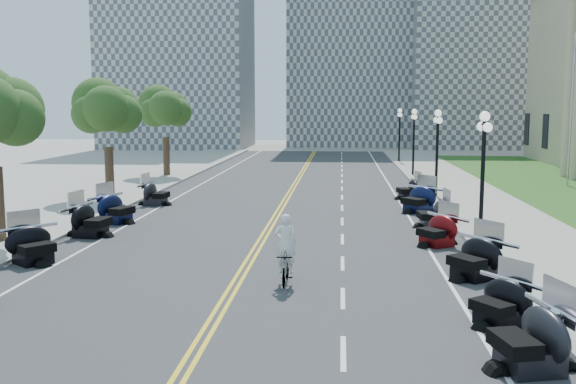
{
  "coord_description": "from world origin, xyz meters",
  "views": [
    {
      "loc": [
        3.1,
        -21.28,
        5.28
      ],
      "look_at": [
        1.08,
        3.18,
        2.0
      ],
      "focal_mm": 40.0,
      "sensor_mm": 36.0,
      "label": 1
    }
  ],
  "objects": [
    {
      "name": "flagpole",
      "position": [
        18.0,
        22.0,
        5.0
      ],
      "size": [
        1.1,
        0.2,
        10.0
      ],
      "primitive_type": null,
      "color": "silver",
      "rests_on": "ground"
    },
    {
      "name": "motorcycle_n_4",
      "position": [
        6.99,
        -5.88,
        0.63
      ],
      "size": [
        2.54,
        2.54,
        1.27
      ],
      "primitive_type": null,
      "rotation": [
        0.0,
        0.0,
        -0.93
      ],
      "color": "black",
      "rests_on": "road"
    },
    {
      "name": "ground",
      "position": [
        0.0,
        0.0,
        0.0
      ],
      "size": [
        160.0,
        160.0,
        0.0
      ],
      "primitive_type": "plane",
      "color": "gray"
    },
    {
      "name": "distant_block_a",
      "position": [
        -18.0,
        62.0,
        13.0
      ],
      "size": [
        18.0,
        14.0,
        26.0
      ],
      "primitive_type": "cube",
      "color": "gray",
      "rests_on": "ground"
    },
    {
      "name": "lane_dash_9",
      "position": [
        3.2,
        12.0,
        0.01
      ],
      "size": [
        0.12,
        2.0,
        0.0
      ],
      "primitive_type": "cube",
      "color": "white",
      "rests_on": "road"
    },
    {
      "name": "motorcycle_n_9",
      "position": [
        6.99,
        15.44,
        0.65
      ],
      "size": [
        2.23,
        2.23,
        1.3
      ],
      "primitive_type": null,
      "rotation": [
        0.0,
        0.0,
        -1.35
      ],
      "color": "black",
      "rests_on": "road"
    },
    {
      "name": "motorcycle_s_5",
      "position": [
        -7.25,
        -0.86,
        0.72
      ],
      "size": [
        2.87,
        2.87,
        1.43
      ],
      "primitive_type": null,
      "rotation": [
        0.0,
        0.0,
        0.9
      ],
      "color": "black",
      "rests_on": "road"
    },
    {
      "name": "motorcycle_n_7",
      "position": [
        7.16,
        6.76,
        0.69
      ],
      "size": [
        2.18,
        2.18,
        1.39
      ],
      "primitive_type": null,
      "rotation": [
        0.0,
        0.0,
        -1.47
      ],
      "color": "black",
      "rests_on": "road"
    },
    {
      "name": "distant_block_c",
      "position": [
        22.0,
        65.0,
        11.0
      ],
      "size": [
        20.0,
        14.0,
        22.0
      ],
      "primitive_type": "cube",
      "color": "gray",
      "rests_on": "ground"
    },
    {
      "name": "motorcycle_n_8",
      "position": [
        6.98,
        10.87,
        0.75
      ],
      "size": [
        3.02,
        3.02,
        1.5
      ],
      "primitive_type": null,
      "rotation": [
        0.0,
        0.0,
        -0.85
      ],
      "color": "black",
      "rests_on": "road"
    },
    {
      "name": "lane_dash_12",
      "position": [
        3.2,
        24.0,
        0.01
      ],
      "size": [
        0.12,
        2.0,
        0.0
      ],
      "primitive_type": "cube",
      "color": "white",
      "rests_on": "road"
    },
    {
      "name": "centerline_yellow_a",
      "position": [
        -0.12,
        10.0,
        0.01
      ],
      "size": [
        0.12,
        90.0,
        0.0
      ],
      "primitive_type": "cube",
      "color": "yellow",
      "rests_on": "road"
    },
    {
      "name": "motorcycle_n_6",
      "position": [
        6.78,
        3.06,
        0.67
      ],
      "size": [
        2.67,
        2.67,
        1.35
      ],
      "primitive_type": null,
      "rotation": [
        0.0,
        0.0,
        -0.98
      ],
      "color": "#590A0C",
      "rests_on": "road"
    },
    {
      "name": "street_lamp_5",
      "position": [
        8.6,
        40.0,
        2.6
      ],
      "size": [
        0.5,
        1.2,
        4.9
      ],
      "primitive_type": null,
      "color": "black",
      "rests_on": "sidewalk_north"
    },
    {
      "name": "lane_dash_5",
      "position": [
        3.2,
        -4.0,
        0.01
      ],
      "size": [
        0.12,
        2.0,
        0.0
      ],
      "primitive_type": "cube",
      "color": "white",
      "rests_on": "road"
    },
    {
      "name": "motorcycle_n_3",
      "position": [
        6.92,
        -8.61,
        0.74
      ],
      "size": [
        2.56,
        2.56,
        1.48
      ],
      "primitive_type": null,
      "rotation": [
        0.0,
        0.0,
        -1.33
      ],
      "color": "black",
      "rests_on": "road"
    },
    {
      "name": "lane_dash_10",
      "position": [
        3.2,
        16.0,
        0.01
      ],
      "size": [
        0.12,
        2.0,
        0.0
      ],
      "primitive_type": "cube",
      "color": "white",
      "rests_on": "road"
    },
    {
      "name": "tree_4",
      "position": [
        -10.0,
        26.0,
        4.75
      ],
      "size": [
        4.8,
        4.8,
        9.2
      ],
      "primitive_type": null,
      "color": "#235619",
      "rests_on": "sidewalk_south"
    },
    {
      "name": "lane_dash_18",
      "position": [
        3.2,
        48.0,
        0.01
      ],
      "size": [
        0.12,
        2.0,
        0.0
      ],
      "primitive_type": "cube",
      "color": "white",
      "rests_on": "road"
    },
    {
      "name": "sidewalk_south",
      "position": [
        -10.5,
        10.0,
        0.07
      ],
      "size": [
        5.0,
        90.0,
        0.15
      ],
      "primitive_type": "cube",
      "color": "#9E9991",
      "rests_on": "ground"
    },
    {
      "name": "cyclist_rider",
      "position": [
        1.49,
        -2.72,
        1.87
      ],
      "size": [
        0.65,
        0.43,
        1.79
      ],
      "primitive_type": "imported",
      "rotation": [
        0.0,
        0.0,
        3.14
      ],
      "color": "white",
      "rests_on": "bicycle"
    },
    {
      "name": "lane_dash_19",
      "position": [
        3.2,
        52.0,
        0.01
      ],
      "size": [
        0.12,
        2.0,
        0.0
      ],
      "primitive_type": "cube",
      "color": "white",
      "rests_on": "road"
    },
    {
      "name": "edge_line_south",
      "position": [
        -6.4,
        10.0,
        0.01
      ],
      "size": [
        0.12,
        90.0,
        0.0
      ],
      "primitive_type": "cube",
      "color": "white",
      "rests_on": "road"
    },
    {
      "name": "lane_dash_4",
      "position": [
        3.2,
        -8.0,
        0.01
      ],
      "size": [
        0.12,
        2.0,
        0.0
      ],
      "primitive_type": "cube",
      "color": "white",
      "rests_on": "road"
    },
    {
      "name": "lane_dash_17",
      "position": [
        3.2,
        44.0,
        0.01
      ],
      "size": [
        0.12,
        2.0,
        0.0
      ],
      "primitive_type": "cube",
      "color": "white",
      "rests_on": "road"
    },
    {
      "name": "lane_dash_7",
      "position": [
        3.2,
        4.0,
        0.01
      ],
      "size": [
        0.12,
        2.0,
        0.0
      ],
      "primitive_type": "cube",
      "color": "white",
      "rests_on": "road"
    },
    {
      "name": "lane_dash_8",
      "position": [
        3.2,
        8.0,
        0.01
      ],
      "size": [
        0.12,
        2.0,
        0.0
      ],
      "primitive_type": "cube",
      "color": "white",
      "rests_on": "road"
    },
    {
      "name": "road",
      "position": [
        0.0,
        10.0,
        0.0
      ],
      "size": [
        16.0,
        90.0,
        0.01
      ],
      "primitive_type": "cube",
      "color": "#333335",
      "rests_on": "ground"
    },
    {
      "name": "bicycle",
      "position": [
        1.49,
        -2.72,
        0.49
      ],
      "size": [
        0.48,
        1.63,
        0.97
      ],
      "primitive_type": "imported",
      "rotation": [
        0.0,
        0.0,
        -0.01
      ],
      "color": "#A51414",
      "rests_on": "road"
    },
    {
      "name": "lane_dash_11",
      "position": [
        3.2,
        20.0,
        0.01
      ],
      "size": [
        0.12,
        2.0,
        0.0
      ],
      "primitive_type": "cube",
      "color": "white",
      "rests_on": "road"
    },
    {
      "name": "street_lamp_3",
      "position": [
        8.6,
        16.0,
        2.6
      ],
      "size": [
        0.5,
        1.2,
        4.9
      ],
      "primitive_type": null,
      "color": "black",
      "rests_on": "sidewalk_north"
    },
    {
      "name": "street_lamp_4",
      "position": [
        8.6,
        28.0,
        2.6
      ],
      "size": [
        0.5,
        1.2,
        4.9
      ],
      "primitive_type": null,
      "color": "black",
      "rests_on": "sidewalk_north"
    },
    {
      "name": "tree_3",
      "position": [
        -10.0,
        14.0,
        4.75
      ],
      "size": [
        4.8,
        4.8,
        9.2
      ],
      "primitive_type": null,
      "color": "#235619",
      "rests_on": "sidewalk_south"
    },
    {
      "name": "lane_dash_13",
      "position": [
        3.2,
        28.0,
        0.01
      ],
      "size": [
        0.12,
        2.0,
        0.0
      ],
      "primitive_type": "cube",
      "color": "white",
      "rests_on": "road"
    },
    {
      "name": "lane_dash_16",
      "position": [
        3.2,
        40.0,
        0.01
      ],
      "size": [
        0.12,
        2.0,
        0.0
      ],
      "primitive_type": "cube",
      "color": "white",
      "rests_on": "road"
    },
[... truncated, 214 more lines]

